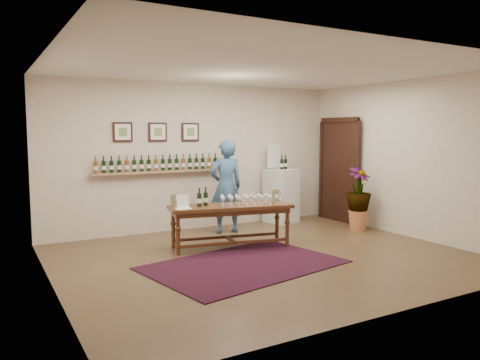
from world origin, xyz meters
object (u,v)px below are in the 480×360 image
person (226,187)px  display_pedestal (281,196)px  potted_plant (359,199)px  tasting_table (231,211)px

person → display_pedestal: bearing=-159.2°
display_pedestal → potted_plant: size_ratio=1.06×
tasting_table → display_pedestal: size_ratio=1.86×
tasting_table → display_pedestal: (1.94, 1.38, -0.04)m
display_pedestal → potted_plant: 1.63m
tasting_table → person: 1.17m
display_pedestal → person: (-1.48, -0.34, 0.31)m
tasting_table → person: size_ratio=1.19×
potted_plant → person: (-2.29, 1.07, 0.26)m
potted_plant → display_pedestal: bearing=120.1°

